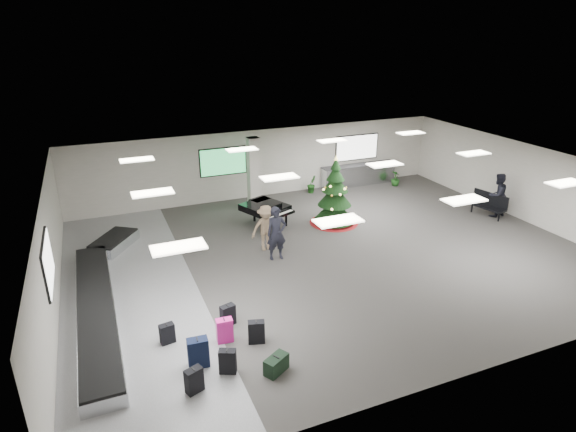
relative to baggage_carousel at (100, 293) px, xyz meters
name	(u,v)px	position (x,y,z in m)	size (l,w,h in m)	color
ground	(331,254)	(7.84, 0.08, -0.21)	(18.00, 18.00, 0.00)	#3E3B38
room_envelope	(315,189)	(7.46, 0.75, 2.12)	(18.02, 14.02, 3.21)	#BBB8AB
baggage_carousel	(100,293)	(0.00, 0.00, 0.00)	(2.28, 9.71, 0.43)	silver
service_counter	(358,175)	(12.84, 6.73, 0.33)	(4.05, 0.65, 1.08)	silver
suitcase_0	(194,380)	(1.75, -4.96, 0.09)	(0.45, 0.34, 0.63)	black
suitcase_1	(228,361)	(2.63, -4.62, 0.10)	(0.46, 0.36, 0.65)	black
pink_suitcase	(225,330)	(2.89, -3.42, 0.12)	(0.44, 0.27, 0.68)	#D61B87
suitcase_3	(228,315)	(3.18, -2.72, 0.09)	(0.45, 0.32, 0.62)	black
navy_suitcase	(198,353)	(2.04, -4.13, 0.17)	(0.52, 0.33, 0.79)	black
green_duffel	(276,364)	(3.70, -5.05, 0.00)	(0.70, 0.59, 0.44)	black
suitcase_7	(256,332)	(3.64, -3.78, 0.10)	(0.48, 0.34, 0.65)	black
suitcase_8	(167,334)	(1.50, -2.91, 0.06)	(0.40, 0.27, 0.57)	black
christmas_tree	(335,200)	(9.30, 2.66, 0.78)	(2.03, 2.03, 2.90)	maroon
grand_piano	(266,208)	(6.58, 3.46, 0.55)	(2.03, 2.27, 1.07)	black
bench	(488,203)	(15.74, 0.77, 0.37)	(0.89, 1.72, 1.04)	black
traveler_a	(276,233)	(5.89, 0.52, 0.75)	(0.71, 0.46, 1.94)	black
traveler_b	(266,228)	(5.80, 1.36, 0.64)	(1.11, 0.64, 1.71)	#8E7457
traveler_bench	(497,195)	(16.08, 0.70, 0.74)	(0.92, 0.72, 1.90)	black
potted_plant_left	(312,184)	(10.09, 6.54, 0.22)	(0.48, 0.38, 0.86)	#164014
potted_plant_right	(396,178)	(14.53, 5.87, 0.18)	(0.44, 0.44, 0.78)	#164014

